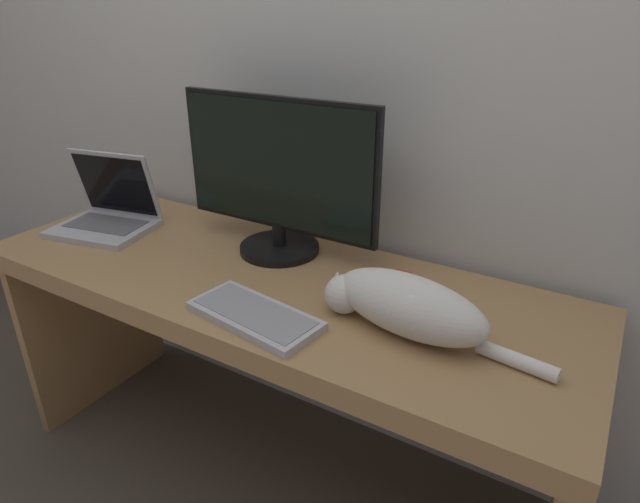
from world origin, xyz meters
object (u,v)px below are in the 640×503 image
cat (405,304)px  laptop (107,214)px  monitor (278,178)px  external_keyboard (255,315)px

cat → laptop: bearing=-175.8°
monitor → external_keyboard: (0.17, -0.34, -0.21)m
monitor → cat: (0.48, -0.21, -0.15)m
laptop → external_keyboard: (0.74, -0.20, -0.04)m
monitor → laptop: 0.62m
laptop → external_keyboard: 0.77m
laptop → monitor: bearing=2.8°
monitor → external_keyboard: 0.44m
monitor → cat: monitor is taller
monitor → external_keyboard: monitor is taller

